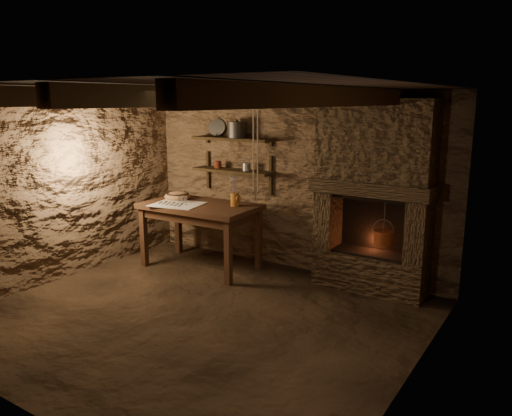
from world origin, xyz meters
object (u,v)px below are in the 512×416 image
Objects in this scene: stoneware_jug at (235,193)px; red_pot at (383,236)px; work_table at (201,233)px; wooden_bowl at (178,196)px; iron_stockpot at (237,130)px.

red_pot is (1.95, 0.28, -0.36)m from stoneware_jug.
stoneware_jug is 0.76× the size of red_pot.
red_pot reaches higher than work_table.
wooden_bowl reaches higher than work_table.
red_pot is at bearing 31.30° from stoneware_jug.
red_pot is at bearing -3.14° from iron_stockpot.
iron_stockpot is (-0.24, 0.40, 0.80)m from stoneware_jug.
iron_stockpot is at bearing 64.64° from work_table.
wooden_bowl is at bearing -173.15° from red_pot.
iron_stockpot reaches higher than wooden_bowl.
wooden_bowl is 0.69× the size of red_pot.
red_pot is (2.90, 0.35, -0.23)m from wooden_bowl.
red_pot is at bearing 6.85° from wooden_bowl.
wooden_bowl is 1.26m from iron_stockpot.
iron_stockpot reaches higher than work_table.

